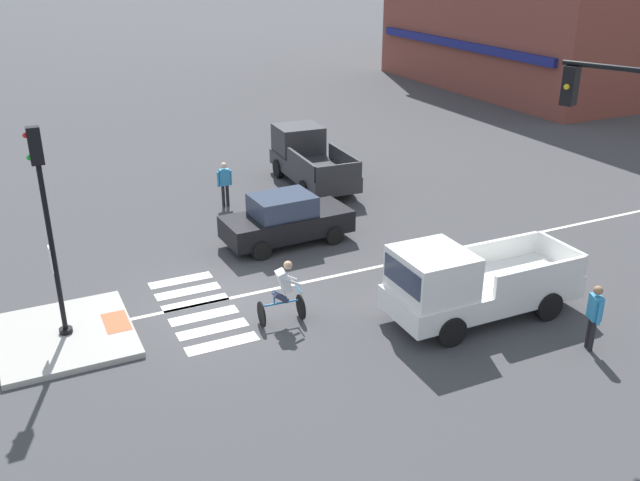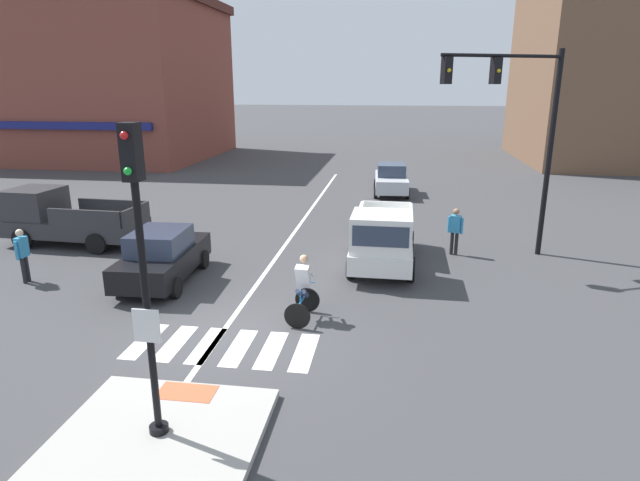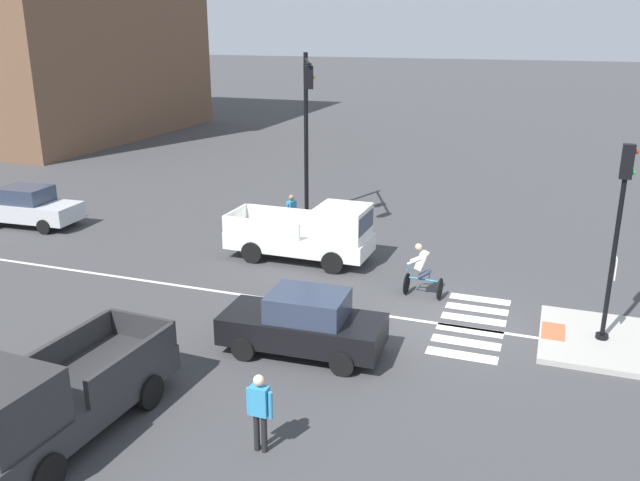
% 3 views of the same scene
% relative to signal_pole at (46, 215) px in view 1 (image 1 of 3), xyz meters
% --- Properties ---
extents(ground_plane, '(300.00, 300.00, 0.00)m').
position_rel_signal_pole_xyz_m(ground_plane, '(0.00, 3.97, -3.22)').
color(ground_plane, '#3D3D3F').
extents(traffic_island, '(3.45, 3.10, 0.15)m').
position_rel_signal_pole_xyz_m(traffic_island, '(0.00, 0.01, -3.14)').
color(traffic_island, '#A3A099').
rests_on(traffic_island, ground).
extents(tactile_pad_front, '(1.10, 0.60, 0.01)m').
position_rel_signal_pole_xyz_m(tactile_pad_front, '(0.00, 1.21, -3.06)').
color(tactile_pad_front, '#DB5B38').
rests_on(tactile_pad_front, traffic_island).
extents(signal_pole, '(0.44, 0.38, 5.11)m').
position_rel_signal_pole_xyz_m(signal_pole, '(0.00, 0.00, 0.00)').
color(signal_pole, black).
rests_on(signal_pole, traffic_island).
extents(crosswalk_stripe_a, '(0.44, 1.80, 0.01)m').
position_rel_signal_pole_xyz_m(crosswalk_stripe_a, '(-1.91, 3.35, -3.21)').
color(crosswalk_stripe_a, silver).
rests_on(crosswalk_stripe_a, ground).
extents(crosswalk_stripe_b, '(0.44, 1.80, 0.01)m').
position_rel_signal_pole_xyz_m(crosswalk_stripe_b, '(-1.14, 3.35, -3.21)').
color(crosswalk_stripe_b, silver).
rests_on(crosswalk_stripe_b, ground).
extents(crosswalk_stripe_c, '(0.44, 1.80, 0.01)m').
position_rel_signal_pole_xyz_m(crosswalk_stripe_c, '(-0.38, 3.35, -3.21)').
color(crosswalk_stripe_c, silver).
rests_on(crosswalk_stripe_c, ground).
extents(crosswalk_stripe_d, '(0.44, 1.80, 0.01)m').
position_rel_signal_pole_xyz_m(crosswalk_stripe_d, '(0.38, 3.35, -3.21)').
color(crosswalk_stripe_d, silver).
rests_on(crosswalk_stripe_d, ground).
extents(crosswalk_stripe_e, '(0.44, 1.80, 0.01)m').
position_rel_signal_pole_xyz_m(crosswalk_stripe_e, '(1.14, 3.35, -3.21)').
color(crosswalk_stripe_e, silver).
rests_on(crosswalk_stripe_e, ground).
extents(crosswalk_stripe_f, '(0.44, 1.80, 0.01)m').
position_rel_signal_pole_xyz_m(crosswalk_stripe_f, '(1.91, 3.35, -3.21)').
color(crosswalk_stripe_f, silver).
rests_on(crosswalk_stripe_f, ground).
extents(lane_centre_line, '(0.14, 28.00, 0.01)m').
position_rel_signal_pole_xyz_m(lane_centre_line, '(-0.24, 13.97, -3.21)').
color(lane_centre_line, silver).
rests_on(lane_centre_line, ground).
extents(car_black_westbound_near, '(1.98, 4.17, 1.64)m').
position_rel_signal_pole_xyz_m(car_black_westbound_near, '(-3.10, 7.16, -2.41)').
color(car_black_westbound_near, black).
rests_on(car_black_westbound_near, ground).
extents(pickup_truck_charcoal_cross_left, '(5.19, 2.24, 2.08)m').
position_rel_signal_pole_xyz_m(pickup_truck_charcoal_cross_left, '(-8.45, 10.42, -2.24)').
color(pickup_truck_charcoal_cross_left, '#2D2D30').
rests_on(pickup_truck_charcoal_cross_left, ground).
extents(pickup_truck_white_eastbound_mid, '(2.10, 5.12, 2.08)m').
position_rel_signal_pole_xyz_m(pickup_truck_white_eastbound_mid, '(3.43, 9.39, -2.24)').
color(pickup_truck_white_eastbound_mid, white).
rests_on(pickup_truck_white_eastbound_mid, ground).
extents(cyclist, '(0.74, 1.14, 1.68)m').
position_rel_signal_pole_xyz_m(cyclist, '(1.56, 5.12, -2.35)').
color(cyclist, black).
rests_on(cyclist, ground).
extents(pedestrian_at_curb_left, '(0.23, 0.55, 1.67)m').
position_rel_signal_pole_xyz_m(pedestrian_at_curb_left, '(-7.21, 6.49, -2.24)').
color(pedestrian_at_curb_left, black).
rests_on(pedestrian_at_curb_left, ground).
extents(pedestrian_waiting_far_side, '(0.52, 0.33, 1.67)m').
position_rel_signal_pole_xyz_m(pedestrian_waiting_far_side, '(5.89, 11.15, -2.24)').
color(pedestrian_waiting_far_side, black).
rests_on(pedestrian_waiting_far_side, ground).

